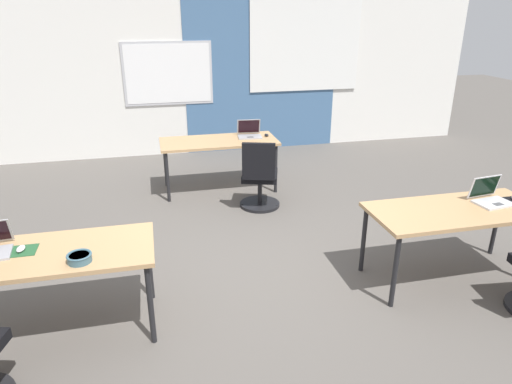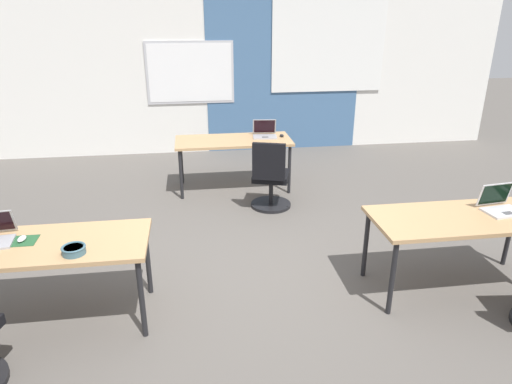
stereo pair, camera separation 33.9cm
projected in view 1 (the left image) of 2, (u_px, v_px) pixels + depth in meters
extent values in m
plane|color=#56514C|center=(255.00, 267.00, 4.58)|extent=(24.00, 24.00, 0.00)
cube|color=silver|center=(200.00, 72.00, 7.85)|extent=(10.00, 0.20, 2.80)
cube|color=#42668E|center=(262.00, 71.00, 7.99)|extent=(2.70, 0.01, 2.80)
cube|color=#B7B7BC|center=(168.00, 74.00, 7.64)|extent=(1.48, 0.02, 1.04)
cube|color=white|center=(168.00, 74.00, 7.64)|extent=(1.40, 0.02, 0.96)
cube|color=white|center=(306.00, 44.00, 7.97)|extent=(2.00, 0.02, 1.62)
cube|color=tan|center=(44.00, 254.00, 3.41)|extent=(1.60, 0.70, 0.04)
cylinder|color=black|center=(151.00, 305.00, 3.43)|extent=(0.04, 0.04, 0.68)
cylinder|color=black|center=(149.00, 264.00, 3.97)|extent=(0.04, 0.04, 0.68)
cube|color=tan|center=(457.00, 211.00, 4.15)|extent=(1.60, 0.70, 0.04)
cylinder|color=black|center=(395.00, 272.00, 3.85)|extent=(0.04, 0.04, 0.68)
cylinder|color=black|center=(364.00, 239.00, 4.40)|extent=(0.04, 0.04, 0.68)
cylinder|color=black|center=(496.00, 224.00, 4.71)|extent=(0.04, 0.04, 0.68)
cube|color=tan|center=(219.00, 141.00, 6.31)|extent=(1.60, 0.70, 0.04)
cylinder|color=black|center=(168.00, 177.00, 6.02)|extent=(0.04, 0.04, 0.68)
cylinder|color=black|center=(276.00, 169.00, 6.33)|extent=(0.04, 0.04, 0.68)
cylinder|color=black|center=(165.00, 163.00, 6.56)|extent=(0.04, 0.04, 0.68)
cylinder|color=black|center=(265.00, 156.00, 6.87)|extent=(0.04, 0.04, 0.68)
cube|color=#9E9EA3|center=(250.00, 137.00, 6.43)|extent=(0.35, 0.26, 0.02)
cube|color=#4C4C4F|center=(250.00, 137.00, 6.38)|extent=(0.10, 0.07, 0.00)
cube|color=#9E9EA3|center=(249.00, 126.00, 6.53)|extent=(0.34, 0.10, 0.21)
cube|color=black|center=(249.00, 126.00, 6.52)|extent=(0.30, 0.09, 0.19)
ellipsoid|color=black|center=(266.00, 135.00, 6.49)|extent=(0.06, 0.10, 0.03)
cylinder|color=black|center=(260.00, 204.00, 6.00)|extent=(0.52, 0.52, 0.04)
cylinder|color=black|center=(260.00, 191.00, 5.93)|extent=(0.06, 0.06, 0.34)
cube|color=black|center=(260.00, 176.00, 5.85)|extent=(0.55, 0.55, 0.08)
cube|color=black|center=(259.00, 162.00, 5.52)|extent=(0.40, 0.18, 0.46)
sphere|color=black|center=(261.00, 197.00, 6.22)|extent=(0.04, 0.04, 0.04)
sphere|color=black|center=(277.00, 207.00, 5.92)|extent=(0.04, 0.04, 0.04)
sphere|color=black|center=(242.00, 206.00, 5.95)|extent=(0.04, 0.04, 0.04)
cube|color=#23512D|center=(21.00, 251.00, 3.42)|extent=(0.22, 0.19, 0.00)
ellipsoid|color=silver|center=(21.00, 249.00, 3.41)|extent=(0.07, 0.11, 0.03)
cube|color=silver|center=(494.00, 203.00, 4.24)|extent=(0.36, 0.27, 0.02)
cube|color=#4C4C4F|center=(498.00, 204.00, 4.19)|extent=(0.10, 0.07, 0.00)
cube|color=silver|center=(484.00, 186.00, 4.32)|extent=(0.33, 0.09, 0.22)
cube|color=black|center=(485.00, 186.00, 4.31)|extent=(0.30, 0.08, 0.19)
cylinder|color=#3D6070|center=(80.00, 258.00, 3.27)|extent=(0.17, 0.17, 0.05)
torus|color=#3D6070|center=(79.00, 255.00, 3.26)|extent=(0.18, 0.18, 0.02)
cylinder|color=#B26628|center=(79.00, 256.00, 3.26)|extent=(0.14, 0.14, 0.01)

